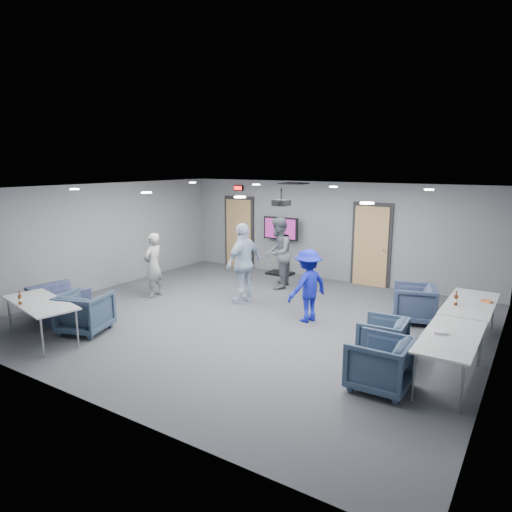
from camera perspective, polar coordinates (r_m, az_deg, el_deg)
The scene contains 29 objects.
floor at distance 9.60m, azimuth -0.73°, elevation -7.88°, with size 9.00×9.00×0.00m, color #34363B.
ceiling at distance 9.07m, azimuth -0.77°, elevation 8.42°, with size 9.00×9.00×0.00m, color silver.
wall_back at distance 12.73m, azimuth 9.19°, elevation 3.07°, with size 9.00×0.02×2.70m, color slate.
wall_front at distance 6.39m, azimuth -20.93°, elevation -6.02°, with size 9.00×0.02×2.70m, color slate.
wall_left at distance 12.26m, azimuth -18.63°, elevation 2.29°, with size 0.02×8.00×2.70m, color slate.
wall_right at distance 7.81m, azimuth 28.13°, elevation -3.52°, with size 0.02×8.00×2.70m, color slate.
door_left at distance 14.17m, azimuth -2.12°, elevation 2.91°, with size 1.06×0.17×2.24m.
door_right at distance 12.31m, azimuth 14.19°, elevation 1.25°, with size 1.06×0.17×2.24m.
exit_sign at distance 14.02m, azimuth -2.21°, elevation 8.50°, with size 0.32×0.08×0.16m.
hvac_diffuser at distance 11.74m, azimuth 4.77°, elevation 9.02°, with size 0.60×0.60×0.03m, color black.
downlights at distance 9.07m, azimuth -0.77°, elevation 8.32°, with size 6.18×3.78×0.02m.
person_a at distance 11.25m, azimuth -12.71°, elevation -1.12°, with size 0.57×0.37×1.56m, color gray.
person_b at distance 11.74m, azimuth 2.78°, elevation 0.39°, with size 0.90×0.70×1.85m, color #565F68.
person_c at distance 10.50m, azimuth -1.52°, elevation -0.89°, with size 1.09×0.46×1.87m, color #A9BED9.
person_d at distance 9.34m, azimuth 6.49°, elevation -3.70°, with size 0.97×0.56×1.50m, color #171F99.
chair_right_a at distance 9.89m, azimuth 19.15°, elevation -5.62°, with size 0.82×0.85×0.77m, color #35415C.
chair_right_b at distance 7.99m, azimuth 15.53°, elevation -9.84°, with size 0.73×0.75×0.68m, color #384A62.
chair_right_c at distance 6.92m, azimuth 15.17°, elevation -12.85°, with size 0.82×0.84×0.77m, color #36465E.
chair_front_a at distance 9.37m, azimuth -20.59°, elevation -6.62°, with size 0.84×0.86×0.78m, color #324357.
chair_front_b at distance 10.28m, azimuth -23.45°, elevation -5.50°, with size 1.08×0.94×0.70m, color #353D5C.
table_right_a at distance 9.12m, azimuth 25.21°, elevation -5.54°, with size 0.79×1.90×0.73m.
table_right_b at distance 7.33m, azimuth 23.18°, elevation -9.46°, with size 0.77×1.84×0.73m.
table_front_left at distance 9.19m, azimuth -25.38°, elevation -5.45°, with size 1.93×1.13×0.73m.
bottle_front at distance 9.14m, azimuth -27.41°, elevation -4.84°, with size 0.06×0.06×0.25m.
bottle_right at distance 8.81m, azimuth 23.71°, elevation -5.05°, with size 0.07×0.07×0.26m.
snack_box at distance 9.25m, azimuth 26.87°, elevation -5.06°, with size 0.17×0.11×0.04m, color #BE5E2F.
wrapper at distance 7.32m, azimuth 22.01°, elevation -8.84°, with size 0.19×0.13×0.04m, color silver.
tv_stand at distance 13.18m, azimuth 3.09°, elevation 1.73°, with size 1.09×0.52×1.68m.
projector at distance 9.35m, azimuth 3.16°, elevation 6.69°, with size 0.33×0.31×0.35m.
Camera 1 is at (4.97, -7.57, 3.20)m, focal length 32.00 mm.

